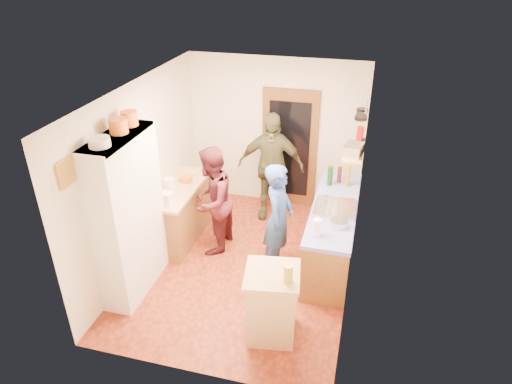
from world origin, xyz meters
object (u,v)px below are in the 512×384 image
at_px(island_base, 272,305).
at_px(hutch_body, 128,216).
at_px(person_hob, 280,220).
at_px(right_counter_base, 332,233).
at_px(person_back, 272,167).
at_px(person_left, 215,200).

bearing_deg(island_base, hutch_body, 168.15).
bearing_deg(island_base, person_hob, 97.84).
bearing_deg(person_hob, right_counter_base, -53.91).
xyz_separation_m(island_base, person_back, (-0.62, 2.67, 0.50)).
xyz_separation_m(hutch_body, person_hob, (1.81, 0.84, -0.28)).
relative_size(island_base, person_back, 0.46).
distance_m(right_counter_base, person_left, 1.80).
height_order(hutch_body, island_base, hutch_body).
relative_size(right_counter_base, person_back, 1.18).
xyz_separation_m(person_hob, person_left, (-1.05, 0.29, 0.01)).
xyz_separation_m(right_counter_base, person_back, (-1.14, 0.95, 0.51)).
relative_size(person_hob, person_back, 0.88).
distance_m(hutch_body, right_counter_base, 2.90).
bearing_deg(island_base, person_left, 128.49).
xyz_separation_m(hutch_body, person_back, (1.36, 2.25, -0.17)).
height_order(person_hob, person_back, person_back).
xyz_separation_m(right_counter_base, island_base, (-0.52, -1.72, 0.01)).
bearing_deg(person_hob, island_base, -169.96).
distance_m(right_counter_base, person_back, 1.57).
bearing_deg(person_left, person_hob, 78.00).
xyz_separation_m(island_base, person_hob, (-0.17, 1.25, 0.39)).
bearing_deg(person_back, person_hob, -78.48).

